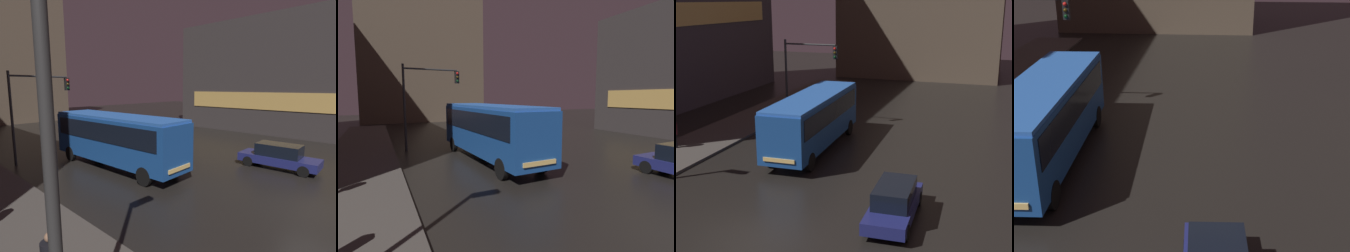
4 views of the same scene
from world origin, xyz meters
TOP-DOWN VIEW (x-y plane):
  - sidewalk_left at (-9.00, 10.00)m, footprint 4.00×48.00m
  - building_far_backdrop at (-1.06, 42.87)m, footprint 18.07×12.00m
  - bus_near at (-1.97, 10.88)m, footprint 2.85×10.16m
  - traffic_light_main at (-4.81, 16.02)m, footprint 3.99×0.35m

SIDE VIEW (x-z plane):
  - sidewalk_left at x=-9.00m, z-range 0.00..0.15m
  - bus_near at x=-1.97m, z-range 0.39..3.71m
  - traffic_light_main at x=-4.81m, z-range 1.14..7.19m
  - building_far_backdrop at x=-1.06m, z-range 0.00..25.11m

